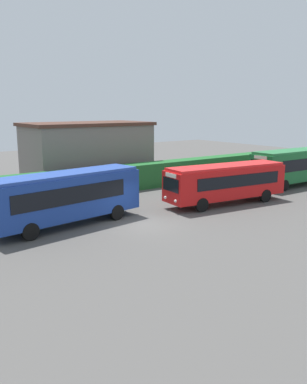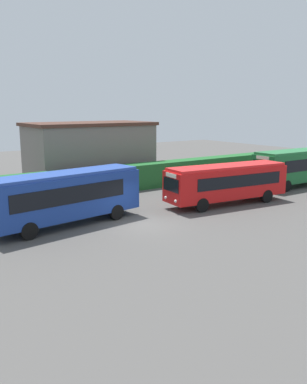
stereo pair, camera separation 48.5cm
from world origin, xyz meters
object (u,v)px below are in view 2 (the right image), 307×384
Objects in this scene: person_right at (92,198)px; person_center at (81,196)px; bus_blue at (66,195)px; bus_red at (227,182)px; bus_green at (299,165)px.

person_center is at bearing -35.45° from person_right.
bus_red is (12.11, -1.57, -0.17)m from bus_blue.
bus_blue is at bearing 108.08° from person_center.
bus_green is at bearing -8.18° from bus_blue.
bus_red is at bearing 176.24° from person_right.
bus_red is at bearing 8.94° from bus_green.
bus_green is 5.59× the size of person_center.
person_center is (-9.63, 4.82, -0.77)m from bus_red.
bus_blue is 4.20m from person_center.
bus_blue reaches higher than person_right.
person_right is at bearing -6.31° from bus_green.
bus_red is 5.57× the size of person_center.
bus_red is 1.00× the size of bus_green.
bus_green reaches higher than bus_blue.
person_right is (-9.10, 4.05, -0.82)m from bus_red.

